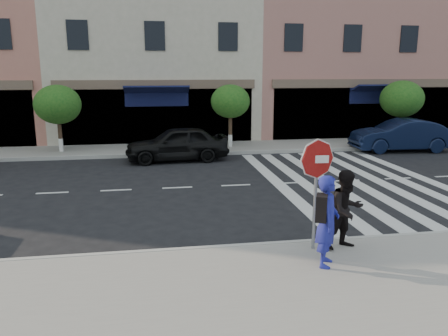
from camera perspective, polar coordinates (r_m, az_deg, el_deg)
ground at (r=10.91m, az=-4.93°, el=-8.05°), size 120.00×120.00×0.00m
sidewalk_near at (r=7.50m, az=-2.63°, el=-17.59°), size 60.00×4.50×0.15m
sidewalk_far at (r=21.53m, az=-7.18°, el=2.46°), size 60.00×3.00×0.15m
building_centre at (r=27.24m, az=-9.10°, el=15.98°), size 11.00×9.00×11.00m
building_east_mid at (r=29.92m, az=15.65°, el=17.30°), size 13.00×9.00×13.00m
street_tree_wb at (r=21.48m, az=-20.90°, el=7.72°), size 2.10×2.10×3.06m
street_tree_c at (r=21.36m, az=0.83°, el=8.65°), size 1.90×1.90×3.04m
street_tree_ea at (r=24.58m, az=22.20°, el=8.33°), size 2.20×2.20×3.19m
stop_sign at (r=9.08m, az=12.03°, el=-0.17°), size 0.83×0.13×2.36m
photographer at (r=8.60m, az=13.36°, el=-6.75°), size 0.67×0.77×1.79m
walker at (r=9.52m, az=15.69°, el=-5.27°), size 0.97×0.84×1.70m
car_far_mid at (r=19.01m, az=-6.17°, el=3.19°), size 4.51×2.09×1.50m
car_far_right at (r=22.83m, az=22.13°, el=3.99°), size 4.83×2.00×1.55m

